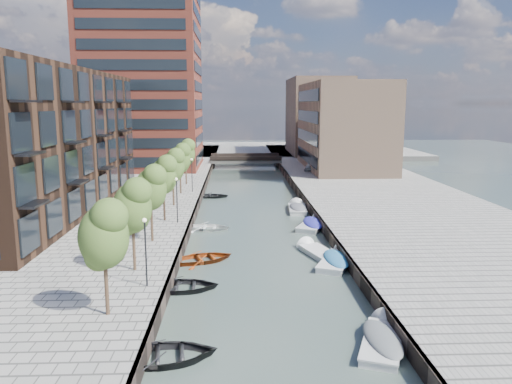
{
  "coord_description": "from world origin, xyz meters",
  "views": [
    {
      "loc": [
        -1.92,
        -20.36,
        11.65
      ],
      "look_at": [
        0.0,
        25.49,
        3.5
      ],
      "focal_mm": 35.0,
      "sensor_mm": 36.0,
      "label": 1
    }
  ],
  "objects": [
    {
      "name": "bridge",
      "position": [
        0.0,
        72.0,
        1.39
      ],
      "size": [
        13.0,
        6.0,
        1.3
      ],
      "color": "gray",
      "rests_on": "ground"
    },
    {
      "name": "tan_block_far",
      "position": [
        16.0,
        88.0,
        9.0
      ],
      "size": [
        12.0,
        20.0,
        16.0
      ],
      "primitive_type": "cube",
      "color": "#A57F65",
      "rests_on": "quay_right"
    },
    {
      "name": "sloop_4",
      "position": [
        -4.92,
        41.52,
        0.0
      ],
      "size": [
        4.34,
        3.18,
        0.88
      ],
      "primitive_type": "imported",
      "rotation": [
        0.0,
        0.0,
        1.53
      ],
      "color": "black",
      "rests_on": "ground"
    },
    {
      "name": "tree_4",
      "position": [
        -8.5,
        32.0,
        5.31
      ],
      "size": [
        2.5,
        2.5,
        5.95
      ],
      "color": "#382619",
      "rests_on": "quay_left"
    },
    {
      "name": "sloop_1",
      "position": [
        -5.39,
        9.81,
        0.0
      ],
      "size": [
        4.85,
        3.53,
        0.99
      ],
      "primitive_type": "imported",
      "rotation": [
        0.0,
        0.0,
        1.6
      ],
      "color": "black",
      "rests_on": "ground"
    },
    {
      "name": "tree_6",
      "position": [
        -8.5,
        46.0,
        5.31
      ],
      "size": [
        2.5,
        2.5,
        5.95
      ],
      "color": "#382619",
      "rests_on": "quay_left"
    },
    {
      "name": "tower",
      "position": [
        -17.0,
        65.0,
        16.0
      ],
      "size": [
        18.0,
        18.0,
        30.0
      ],
      "primitive_type": "cube",
      "color": "#943B2B",
      "rests_on": "quay_left"
    },
    {
      "name": "motorboat_3",
      "position": [
        5.62,
        25.94,
        0.23
      ],
      "size": [
        4.02,
        5.92,
        1.87
      ],
      "color": "silver",
      "rests_on": "ground"
    },
    {
      "name": "car",
      "position": [
        10.24,
        58.82,
        1.66
      ],
      "size": [
        2.84,
        4.21,
        1.33
      ],
      "primitive_type": "imported",
      "rotation": [
        0.0,
        0.0,
        -0.36
      ],
      "color": "#A3A6A8",
      "rests_on": "quay_right"
    },
    {
      "name": "sloop_3",
      "position": [
        -4.64,
        25.21,
        0.0
      ],
      "size": [
        4.61,
        3.53,
        0.89
      ],
      "primitive_type": "imported",
      "rotation": [
        0.0,
        0.0,
        1.46
      ],
      "color": "white",
      "rests_on": "ground"
    },
    {
      "name": "lamp_0",
      "position": [
        -7.2,
        8.0,
        3.51
      ],
      "size": [
        0.24,
        0.24,
        4.12
      ],
      "color": "black",
      "rests_on": "quay_left"
    },
    {
      "name": "motorboat_1",
      "position": [
        5.3,
        2.28,
        0.21
      ],
      "size": [
        3.47,
        5.4,
        1.7
      ],
      "color": "silver",
      "rests_on": "ground"
    },
    {
      "name": "sloop_2",
      "position": [
        -4.37,
        15.63,
        0.0
      ],
      "size": [
        5.42,
        4.67,
        0.94
      ],
      "primitive_type": "imported",
      "rotation": [
        0.0,
        0.0,
        1.94
      ],
      "color": "#8B340F",
      "rests_on": "ground"
    },
    {
      "name": "tree_5",
      "position": [
        -8.5,
        39.0,
        5.31
      ],
      "size": [
        2.5,
        2.5,
        5.95
      ],
      "color": "#382619",
      "rests_on": "quay_left"
    },
    {
      "name": "tree_0",
      "position": [
        -8.5,
        4.0,
        5.31
      ],
      "size": [
        2.5,
        2.5,
        5.95
      ],
      "color": "#382619",
      "rests_on": "quay_left"
    },
    {
      "name": "apartment_block",
      "position": [
        -20.0,
        30.0,
        8.0
      ],
      "size": [
        8.0,
        38.0,
        14.0
      ],
      "primitive_type": "cube",
      "color": "black",
      "rests_on": "quay_left"
    },
    {
      "name": "quay_wall_right",
      "position": [
        6.1,
        40.0,
        0.5
      ],
      "size": [
        0.25,
        140.0,
        1.0
      ],
      "primitive_type": "cube",
      "color": "#332823",
      "rests_on": "ground"
    },
    {
      "name": "far_closure",
      "position": [
        0.0,
        100.0,
        0.5
      ],
      "size": [
        80.0,
        40.0,
        1.0
      ],
      "primitive_type": "cube",
      "color": "gray",
      "rests_on": "ground"
    },
    {
      "name": "tree_1",
      "position": [
        -8.5,
        11.0,
        5.31
      ],
      "size": [
        2.5,
        2.5,
        5.95
      ],
      "color": "#382619",
      "rests_on": "quay_left"
    },
    {
      "name": "motorboat_4",
      "position": [
        4.9,
        33.38,
        0.21
      ],
      "size": [
        2.2,
        5.41,
        1.76
      ],
      "color": "#AFAFAD",
      "rests_on": "ground"
    },
    {
      "name": "motorboat_2",
      "position": [
        4.42,
        17.15,
        0.1
      ],
      "size": [
        3.12,
        5.21,
        1.64
      ],
      "color": "white",
      "rests_on": "ground"
    },
    {
      "name": "quay_wall_left",
      "position": [
        -6.1,
        40.0,
        0.5
      ],
      "size": [
        0.25,
        140.0,
        1.0
      ],
      "primitive_type": "cube",
      "color": "#332823",
      "rests_on": "ground"
    },
    {
      "name": "lamp_2",
      "position": [
        -7.2,
        40.0,
        3.51
      ],
      "size": [
        0.24,
        0.24,
        4.12
      ],
      "color": "black",
      "rests_on": "quay_left"
    },
    {
      "name": "tan_block_near",
      "position": [
        16.0,
        62.0,
        8.0
      ],
      "size": [
        12.0,
        25.0,
        14.0
      ],
      "primitive_type": "cube",
      "color": "#A57F65",
      "rests_on": "quay_right"
    },
    {
      "name": "tree_3",
      "position": [
        -8.5,
        25.0,
        5.31
      ],
      "size": [
        2.5,
        2.5,
        5.95
      ],
      "color": "#382619",
      "rests_on": "quay_left"
    },
    {
      "name": "water",
      "position": [
        0.0,
        40.0,
        0.0
      ],
      "size": [
        300.0,
        300.0,
        0.0
      ],
      "primitive_type": "plane",
      "color": "#38473F",
      "rests_on": "ground"
    },
    {
      "name": "sloop_0",
      "position": [
        -5.24,
        1.0,
        0.0
      ],
      "size": [
        5.4,
        4.2,
        1.02
      ],
      "primitive_type": "imported",
      "rotation": [
        0.0,
        0.0,
        1.71
      ],
      "color": "black",
      "rests_on": "ground"
    },
    {
      "name": "motorboat_0",
      "position": [
        5.61,
        14.84,
        0.22
      ],
      "size": [
        3.88,
        5.68,
        1.8
      ],
      "color": "silver",
      "rests_on": "ground"
    },
    {
      "name": "tree_2",
      "position": [
        -8.5,
        18.0,
        5.31
      ],
      "size": [
        2.5,
        2.5,
        5.95
      ],
      "color": "#382619",
      "rests_on": "quay_left"
    },
    {
      "name": "lamp_1",
      "position": [
        -7.2,
        24.0,
        3.51
      ],
      "size": [
        0.24,
        0.24,
        4.12
      ],
      "color": "black",
      "rests_on": "quay_left"
    },
    {
      "name": "quay_right",
      "position": [
        16.0,
        40.0,
        0.5
      ],
      "size": [
        20.0,
        140.0,
        1.0
      ],
      "primitive_type": "cube",
      "color": "gray",
      "rests_on": "ground"
    }
  ]
}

